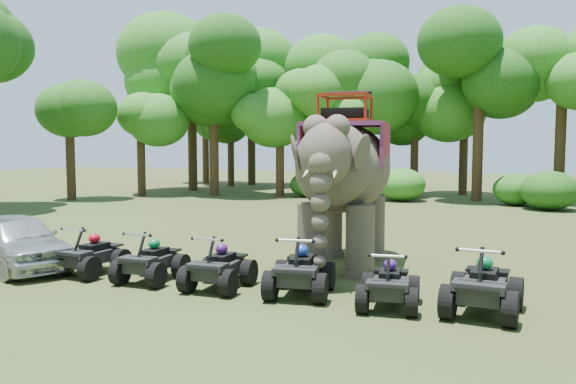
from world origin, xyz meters
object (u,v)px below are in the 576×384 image
(atv_0, at_px, (90,250))
(atv_2, at_px, (219,261))
(atv_1, at_px, (151,255))
(atv_3, at_px, (300,265))
(elephant, at_px, (344,179))
(atv_4, at_px, (389,278))
(atv_5, at_px, (483,279))
(parked_car, at_px, (17,241))

(atv_0, xyz_separation_m, atv_2, (3.54, -0.11, 0.00))
(atv_1, relative_size, atv_3, 0.93)
(elephant, distance_m, atv_4, 4.20)
(atv_3, bearing_deg, atv_4, -16.51)
(atv_0, height_order, atv_5, atv_5)
(parked_car, distance_m, atv_4, 9.47)
(atv_3, distance_m, atv_5, 3.60)
(atv_4, bearing_deg, elephant, 111.96)
(parked_car, distance_m, atv_5, 11.16)
(atv_1, distance_m, atv_5, 7.20)
(atv_4, distance_m, atv_5, 1.71)
(atv_0, bearing_deg, atv_1, 1.97)
(atv_0, distance_m, atv_5, 8.96)
(atv_0, bearing_deg, atv_3, 4.12)
(atv_1, bearing_deg, atv_4, -2.55)
(parked_car, distance_m, atv_3, 7.57)
(atv_1, bearing_deg, parked_car, -179.86)
(elephant, bearing_deg, atv_3, -96.61)
(elephant, height_order, parked_car, elephant)
(elephant, relative_size, parked_car, 1.31)
(elephant, relative_size, atv_1, 3.34)
(parked_car, xyz_separation_m, atv_0, (2.20, 0.12, -0.10))
(atv_1, height_order, atv_3, atv_3)
(elephant, xyz_separation_m, atv_5, (3.52, -3.20, -1.60))
(parked_car, bearing_deg, atv_4, -66.42)
(atv_1, relative_size, atv_4, 1.05)
(atv_0, distance_m, atv_1, 1.77)
(elephant, relative_size, atv_5, 3.03)
(atv_3, xyz_separation_m, atv_4, (1.90, -0.25, -0.07))
(parked_car, xyz_separation_m, atv_5, (11.16, 0.09, -0.04))
(atv_0, relative_size, atv_4, 1.06)
(atv_1, bearing_deg, atv_5, -0.67)
(elephant, relative_size, atv_2, 3.31)
(atv_4, height_order, atv_5, atv_5)
(atv_4, bearing_deg, atv_5, -0.16)
(atv_4, bearing_deg, parked_car, 173.02)
(atv_5, bearing_deg, atv_2, -173.74)
(parked_car, distance_m, atv_1, 3.97)
(atv_1, height_order, atv_2, atv_2)
(atv_3, distance_m, atv_4, 1.92)
(atv_2, bearing_deg, atv_1, 176.89)
(elephant, bearing_deg, parked_car, -161.98)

